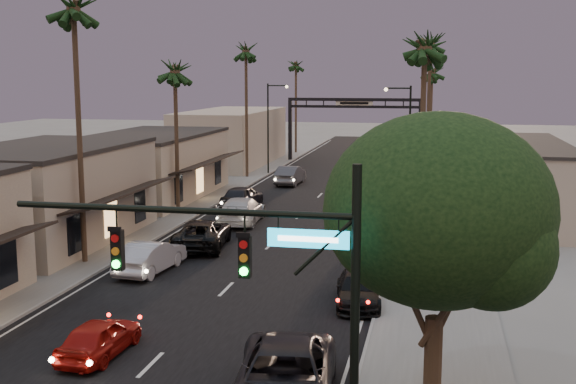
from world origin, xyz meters
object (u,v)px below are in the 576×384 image
at_px(streetlight_right, 406,133).
at_px(oncoming_red, 99,337).
at_px(oncoming_silver, 150,256).
at_px(curbside_black, 358,289).
at_px(traffic_signal, 274,278).
at_px(corner_tree, 441,218).
at_px(curbside_near, 284,379).
at_px(palm_lc, 175,65).
at_px(palm_far, 296,62).
at_px(palm_rc, 432,69).
at_px(palm_rb, 431,40).
at_px(streetlight_left, 271,121).
at_px(palm_lb, 73,1).
at_px(oncoming_pickup, 202,234).
at_px(palm_ra, 425,40).
at_px(arch, 354,113).
at_px(palm_ld, 246,47).

relative_size(streetlight_right, oncoming_red, 2.23).
xyz_separation_m(oncoming_red, oncoming_silver, (-2.51, 10.71, 0.12)).
bearing_deg(curbside_black, traffic_signal, -98.97).
xyz_separation_m(corner_tree, curbside_near, (-4.35, 0.39, -5.09)).
relative_size(streetlight_right, oncoming_silver, 1.85).
distance_m(palm_lc, palm_far, 42.01).
height_order(palm_lc, curbside_black, palm_lc).
height_order(palm_rc, curbside_black, palm_rc).
xyz_separation_m(palm_rb, palm_rc, (0.00, 20.00, -1.95)).
distance_m(streetlight_left, palm_lb, 36.93).
bearing_deg(oncoming_pickup, palm_rc, -115.73).
bearing_deg(curbside_black, palm_lc, 122.66).
xyz_separation_m(palm_ra, palm_far, (-16.90, 54.00, 0.00)).
relative_size(arch, oncoming_silver, 3.12).
height_order(palm_ra, palm_rb, palm_rb).
xyz_separation_m(palm_lb, oncoming_pickup, (4.92, 4.60, -12.57)).
xyz_separation_m(arch, palm_ra, (8.60, -46.00, 5.91)).
distance_m(palm_rb, curbside_black, 28.57).
relative_size(palm_lc, palm_rc, 1.00).
height_order(palm_ra, curbside_near, palm_ra).
distance_m(palm_rc, curbside_near, 57.07).
bearing_deg(palm_rb, streetlight_right, 149.24).
bearing_deg(arch, corner_tree, -81.38).
xyz_separation_m(corner_tree, oncoming_pickup, (-13.15, 19.15, -5.16)).
distance_m(arch, palm_ld, 18.61).
bearing_deg(palm_rc, palm_lc, -121.56).
bearing_deg(palm_rc, curbside_black, -92.99).
relative_size(streetlight_left, palm_rb, 0.63).
height_order(streetlight_right, palm_ld, palm_ld).
height_order(streetlight_right, palm_rc, palm_rc).
distance_m(traffic_signal, curbside_black, 14.76).
bearing_deg(palm_rb, streetlight_left, 137.95).
height_order(traffic_signal, palm_far, palm_far).
bearing_deg(palm_lb, oncoming_red, -60.54).
bearing_deg(arch, palm_ra, -79.41).
distance_m(palm_ld, oncoming_pickup, 31.07).
bearing_deg(palm_rc, arch, 145.11).
distance_m(arch, palm_rb, 28.24).
bearing_deg(corner_tree, palm_far, 104.14).
xyz_separation_m(streetlight_left, palm_rc, (15.52, 6.00, 5.14)).
height_order(palm_lb, curbside_near, palm_lb).
height_order(palm_lb, palm_ra, palm_lb).
bearing_deg(oncoming_red, curbside_black, -134.61).
relative_size(streetlight_left, curbside_black, 1.96).
xyz_separation_m(streetlight_right, palm_ld, (-15.52, 10.00, 7.09)).
distance_m(palm_rb, oncoming_silver, 28.85).
bearing_deg(palm_ld, oncoming_red, -81.64).
height_order(palm_lc, palm_rc, same).
bearing_deg(oncoming_silver, palm_rc, -101.31).
height_order(palm_lc, oncoming_red, palm_lc).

